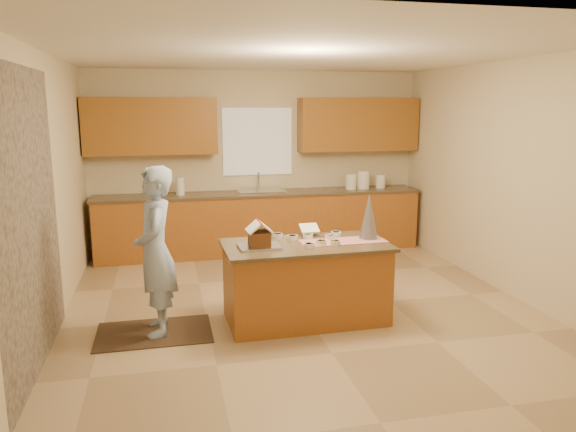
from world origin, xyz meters
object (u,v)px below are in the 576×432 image
at_px(tinsel_tree, 369,216).
at_px(boy, 156,251).
at_px(island_base, 306,284).
at_px(gingerbread_house, 259,236).

distance_m(tinsel_tree, boy, 2.18).
bearing_deg(boy, island_base, 89.20).
distance_m(tinsel_tree, gingerbread_house, 1.19).
relative_size(tinsel_tree, boy, 0.30).
xyz_separation_m(island_base, boy, (-1.48, -0.00, 0.43)).
distance_m(boy, gingerbread_house, 1.00).
bearing_deg(tinsel_tree, gingerbread_house, -174.44).
xyz_separation_m(boy, gingerbread_house, (0.99, -0.05, 0.11)).
height_order(island_base, tinsel_tree, tinsel_tree).
relative_size(island_base, tinsel_tree, 3.27).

